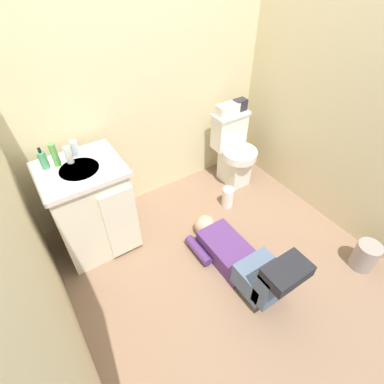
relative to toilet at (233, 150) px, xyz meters
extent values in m
cube|color=#86664F|center=(-0.76, -0.74, -0.39)|extent=(2.83, 3.08, 0.04)
cube|color=beige|center=(-0.76, 0.34, 0.83)|extent=(2.49, 0.08, 2.40)
cube|color=beige|center=(-1.96, -0.74, 0.83)|extent=(0.08, 2.08, 2.40)
cube|color=beige|center=(0.44, -0.74, 0.83)|extent=(0.08, 2.08, 2.40)
cube|color=silver|center=(0.00, -0.04, -0.18)|extent=(0.22, 0.30, 0.38)
cylinder|color=silver|center=(0.00, -0.10, 0.01)|extent=(0.35, 0.35, 0.08)
cube|color=silver|center=(0.00, 0.09, 0.18)|extent=(0.34, 0.17, 0.34)
cube|color=silver|center=(0.00, 0.09, 0.37)|extent=(0.36, 0.19, 0.03)
cube|color=silver|center=(-1.52, -0.06, 0.02)|extent=(0.56, 0.48, 0.78)
cube|color=silver|center=(-1.52, -0.06, 0.43)|extent=(0.60, 0.52, 0.04)
cylinder|color=silver|center=(-1.52, -0.08, 0.43)|extent=(0.28, 0.28, 0.05)
cube|color=silver|center=(-1.37, -0.32, 0.00)|extent=(0.26, 0.03, 0.66)
cylinder|color=silver|center=(-1.52, 0.08, 0.50)|extent=(0.02, 0.02, 0.10)
cube|color=#512D6B|center=(-0.69, -0.82, -0.28)|extent=(0.29, 0.52, 0.17)
sphere|color=tan|center=(-0.69, -0.49, -0.27)|extent=(0.19, 0.19, 0.19)
cube|color=slate|center=(-0.69, -1.18, -0.19)|extent=(0.31, 0.28, 0.20)
cube|color=slate|center=(-0.69, -1.32, -0.07)|extent=(0.31, 0.12, 0.32)
cube|color=black|center=(-0.69, -1.36, 0.11)|extent=(0.31, 0.19, 0.09)
cylinder|color=#512D6B|center=(-0.88, -0.66, -0.31)|extent=(0.08, 0.30, 0.08)
cube|color=silver|center=(-0.05, 0.09, 0.43)|extent=(0.22, 0.11, 0.10)
cube|color=#26262D|center=(0.10, 0.09, 0.44)|extent=(0.12, 0.09, 0.11)
cylinder|color=#42935F|center=(-1.71, 0.06, 0.52)|extent=(0.06, 0.06, 0.13)
cylinder|color=black|center=(-1.71, 0.06, 0.60)|extent=(0.02, 0.02, 0.04)
cylinder|color=#53A347|center=(-1.63, 0.04, 0.54)|extent=(0.05, 0.05, 0.18)
cylinder|color=white|center=(-1.54, 0.03, 0.52)|extent=(0.05, 0.05, 0.13)
cylinder|color=silver|center=(-1.48, 0.09, 0.51)|extent=(0.05, 0.05, 0.12)
cylinder|color=gray|center=(0.18, -1.48, -0.24)|extent=(0.19, 0.19, 0.25)
cylinder|color=white|center=(-0.30, -0.32, -0.26)|extent=(0.11, 0.11, 0.21)
camera|label=1|loc=(-1.78, -1.93, 1.75)|focal=28.13mm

